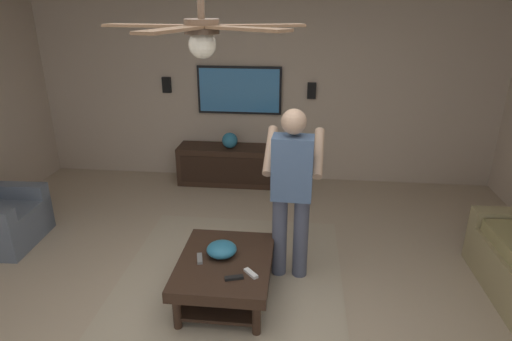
{
  "coord_description": "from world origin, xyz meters",
  "views": [
    {
      "loc": [
        -2.88,
        -0.53,
        2.49
      ],
      "look_at": [
        0.91,
        -0.12,
        0.98
      ],
      "focal_mm": 30.23,
      "sensor_mm": 36.0,
      "label": 1
    }
  ],
  "objects": [
    {
      "name": "ground_plane",
      "position": [
        0.0,
        0.0,
        0.0
      ],
      "size": [
        7.78,
        7.78,
        0.0
      ],
      "primitive_type": "plane",
      "color": "tan"
    },
    {
      "name": "wall_back_tv",
      "position": [
        3.18,
        0.0,
        1.32
      ],
      "size": [
        0.1,
        6.68,
        2.65
      ],
      "primitive_type": "cube",
      "color": "#BCA893",
      "rests_on": "ground"
    },
    {
      "name": "area_rug",
      "position": [
        0.45,
        0.08,
        0.01
      ],
      "size": [
        2.54,
        2.1,
        0.01
      ],
      "primitive_type": "cube",
      "color": "tan",
      "rests_on": "ground"
    },
    {
      "name": "coffee_table",
      "position": [
        0.25,
        0.08,
        0.3
      ],
      "size": [
        1.0,
        0.8,
        0.4
      ],
      "color": "#332116",
      "rests_on": "ground"
    },
    {
      "name": "media_console",
      "position": [
        2.84,
        0.34,
        0.28
      ],
      "size": [
        0.45,
        1.7,
        0.55
      ],
      "rotation": [
        0.0,
        0.0,
        3.14
      ],
      "color": "#332116",
      "rests_on": "ground"
    },
    {
      "name": "tv",
      "position": [
        3.08,
        0.34,
        1.31
      ],
      "size": [
        0.05,
        1.18,
        0.66
      ],
      "rotation": [
        0.0,
        0.0,
        3.14
      ],
      "color": "black"
    },
    {
      "name": "person_standing",
      "position": [
        0.69,
        -0.47,
        0.93
      ],
      "size": [
        0.55,
        0.55,
        1.64
      ],
      "rotation": [
        0.0,
        0.0,
        -0.05
      ],
      "color": "#4C5166",
      "rests_on": "ground"
    },
    {
      "name": "bowl",
      "position": [
        0.31,
        0.11,
        0.46
      ],
      "size": [
        0.26,
        0.26,
        0.12
      ],
      "primitive_type": "ellipsoid",
      "color": "teal",
      "rests_on": "coffee_table"
    },
    {
      "name": "remote_white",
      "position": [
        0.06,
        -0.17,
        0.41
      ],
      "size": [
        0.14,
        0.13,
        0.02
      ],
      "primitive_type": "cube",
      "rotation": [
        0.0,
        0.0,
        0.73
      ],
      "color": "white",
      "rests_on": "coffee_table"
    },
    {
      "name": "remote_black",
      "position": [
        -0.02,
        -0.05,
        0.41
      ],
      "size": [
        0.09,
        0.16,
        0.02
      ],
      "primitive_type": "cube",
      "rotation": [
        0.0,
        0.0,
        1.88
      ],
      "color": "black",
      "rests_on": "coffee_table"
    },
    {
      "name": "remote_grey",
      "position": [
        0.22,
        0.29,
        0.41
      ],
      "size": [
        0.16,
        0.08,
        0.02
      ],
      "primitive_type": "cube",
      "rotation": [
        0.0,
        0.0,
        3.4
      ],
      "color": "slate",
      "rests_on": "coffee_table"
    },
    {
      "name": "vase_round",
      "position": [
        2.8,
        0.45,
        0.66
      ],
      "size": [
        0.22,
        0.22,
        0.22
      ],
      "primitive_type": "sphere",
      "color": "teal",
      "rests_on": "media_console"
    },
    {
      "name": "wall_speaker_left",
      "position": [
        3.1,
        -0.66,
        1.32
      ],
      "size": [
        0.06,
        0.12,
        0.22
      ],
      "primitive_type": "cube",
      "color": "black"
    },
    {
      "name": "wall_speaker_right",
      "position": [
        3.1,
        1.39,
        1.36
      ],
      "size": [
        0.06,
        0.12,
        0.22
      ],
      "primitive_type": "cube",
      "color": "black"
    },
    {
      "name": "ceiling_fan",
      "position": [
        -0.37,
        0.04,
        2.32
      ],
      "size": [
        1.19,
        1.19,
        0.46
      ],
      "color": "#4C3828"
    }
  ]
}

